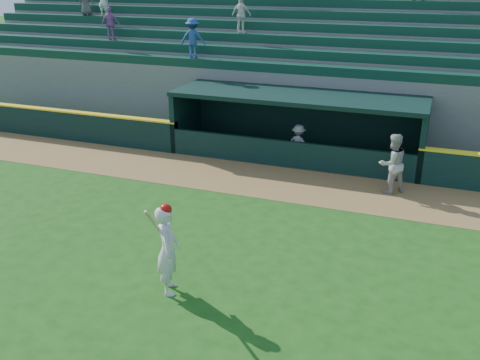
{
  "coord_description": "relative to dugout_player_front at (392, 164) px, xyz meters",
  "views": [
    {
      "loc": [
        4.84,
        -11.35,
        6.77
      ],
      "look_at": [
        0.0,
        1.6,
        1.3
      ],
      "focal_mm": 40.0,
      "sensor_mm": 36.0,
      "label": 1
    }
  ],
  "objects": [
    {
      "name": "ground",
      "position": [
        -3.78,
        -5.4,
        -0.98
      ],
      "size": [
        120.0,
        120.0,
        0.0
      ],
      "primitive_type": "plane",
      "color": "#1A4A12",
      "rests_on": "ground"
    },
    {
      "name": "batter_at_plate",
      "position": [
        -4.04,
        -7.63,
        0.08
      ],
      "size": [
        0.77,
        0.93,
        2.15
      ],
      "color": "silver",
      "rests_on": "ground"
    },
    {
      "name": "field_wall_left",
      "position": [
        -16.03,
        1.15,
        -0.38
      ],
      "size": [
        15.5,
        0.3,
        1.2
      ],
      "primitive_type": "cube",
      "color": "black",
      "rests_on": "ground"
    },
    {
      "name": "dugout_player_inside",
      "position": [
        -3.53,
        1.74,
        -0.25
      ],
      "size": [
        1.05,
        0.77,
        1.46
      ],
      "primitive_type": "imported",
      "rotation": [
        0.0,
        0.0,
        2.88
      ],
      "color": "#A0A09B",
      "rests_on": "ground"
    },
    {
      "name": "stands",
      "position": [
        -3.78,
        7.18,
        1.42
      ],
      "size": [
        34.5,
        6.35,
        7.58
      ],
      "color": "slate",
      "rests_on": "ground"
    },
    {
      "name": "dugout_player_front",
      "position": [
        0.0,
        0.0,
        0.0
      ],
      "size": [
        1.21,
        1.18,
        1.96
      ],
      "primitive_type": "imported",
      "rotation": [
        0.0,
        0.0,
        3.83
      ],
      "color": "#ACACA7",
      "rests_on": "ground"
    },
    {
      "name": "wall_stripe_left",
      "position": [
        -16.03,
        1.15,
        0.25
      ],
      "size": [
        15.5,
        0.32,
        0.06
      ],
      "primitive_type": "cube",
      "color": "yellow",
      "rests_on": "field_wall_left"
    },
    {
      "name": "warning_track",
      "position": [
        -3.78,
        -0.5,
        -0.98
      ],
      "size": [
        40.0,
        3.0,
        0.01
      ],
      "primitive_type": "cube",
      "color": "brown",
      "rests_on": "ground"
    },
    {
      "name": "dugout",
      "position": [
        -3.78,
        2.61,
        0.38
      ],
      "size": [
        9.4,
        2.8,
        2.46
      ],
      "color": "#62635E",
      "rests_on": "ground"
    }
  ]
}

